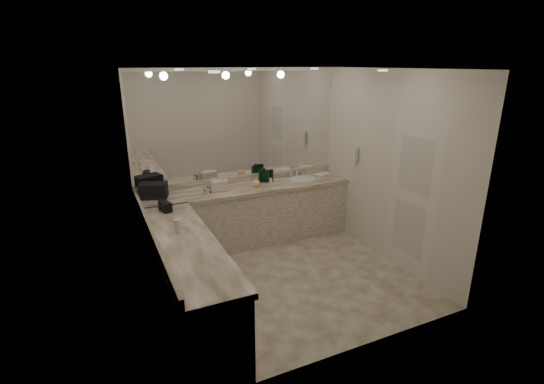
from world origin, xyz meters
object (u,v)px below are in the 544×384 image
soap_bottle_b (223,184)px  soap_bottle_c (256,181)px  soap_bottle_a (213,184)px  wall_phone (355,154)px  cream_cosmetic_case (219,186)px  hand_towel (323,175)px  sink (303,179)px  black_toiletry_bag (153,190)px

soap_bottle_b → soap_bottle_c: bearing=-2.9°
soap_bottle_a → soap_bottle_b: soap_bottle_a is taller
wall_phone → cream_cosmetic_case: (-1.99, 0.51, -0.38)m
hand_towel → cream_cosmetic_case: bearing=-179.1°
cream_cosmetic_case → sink: bearing=9.3°
black_toiletry_bag → soap_bottle_c: black_toiletry_bag is taller
sink → hand_towel: bearing=5.0°
soap_bottle_c → wall_phone: bearing=-18.1°
sink → wall_phone: wall_phone is taller
black_toiletry_bag → soap_bottle_c: bearing=-3.9°
wall_phone → black_toiletry_bag: 2.98m
soap_bottle_b → soap_bottle_a: bearing=175.0°
sink → soap_bottle_c: soap_bottle_c is taller
sink → cream_cosmetic_case: bearing=179.7°
wall_phone → sink: bearing=140.4°
sink → soap_bottle_c: size_ratio=3.01×
cream_cosmetic_case → soap_bottle_a: bearing=-169.7°
wall_phone → soap_bottle_c: bearing=161.9°
wall_phone → hand_towel: bearing=111.3°
soap_bottle_a → soap_bottle_c: (0.66, -0.04, -0.03)m
cream_cosmetic_case → hand_towel: cream_cosmetic_case is taller
cream_cosmetic_case → soap_bottle_a: soap_bottle_a is taller
hand_towel → soap_bottle_a: size_ratio=1.17×
wall_phone → hand_towel: 0.72m
soap_bottle_a → wall_phone: bearing=-13.6°
black_toiletry_bag → soap_bottle_a: 0.82m
sink → cream_cosmetic_case: (-1.38, 0.01, 0.08)m
wall_phone → cream_cosmetic_case: bearing=165.7°
soap_bottle_b → soap_bottle_c: 0.51m
black_toiletry_bag → hand_towel: (2.69, -0.03, -0.08)m
black_toiletry_bag → soap_bottle_b: black_toiletry_bag is taller
sink → hand_towel: size_ratio=1.80×
cream_cosmetic_case → soap_bottle_c: 0.57m
sink → soap_bottle_b: soap_bottle_b is taller
soap_bottle_c → soap_bottle_a: bearing=176.6°
sink → soap_bottle_c: 0.82m
soap_bottle_b → soap_bottle_c: size_ratio=1.24×
wall_phone → soap_bottle_a: size_ratio=1.15×
soap_bottle_c → hand_towel: bearing=3.3°
soap_bottle_a → soap_bottle_b: bearing=-5.0°
wall_phone → black_toiletry_bag: (-2.90, 0.57, -0.35)m
sink → soap_bottle_a: size_ratio=2.11×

